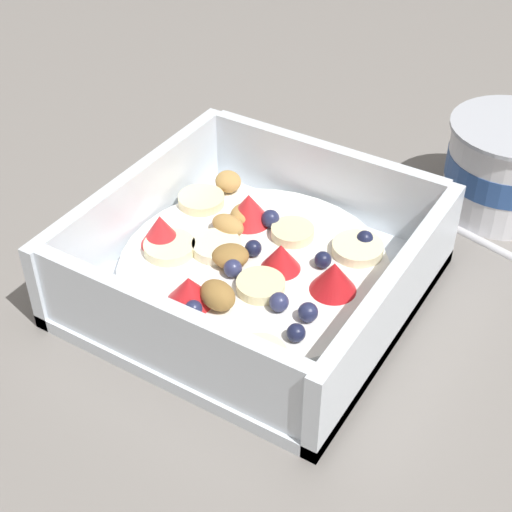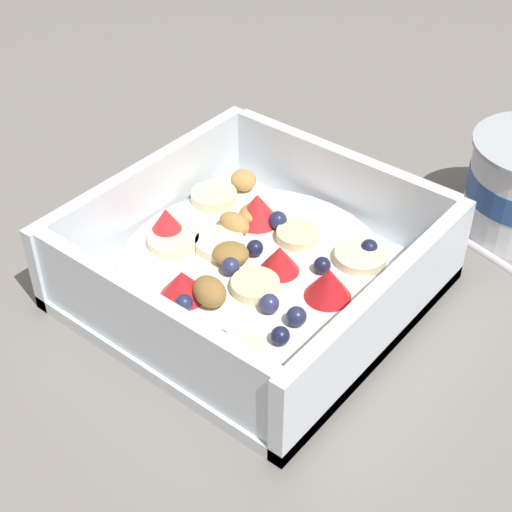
{
  "view_description": "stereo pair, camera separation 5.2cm",
  "coord_description": "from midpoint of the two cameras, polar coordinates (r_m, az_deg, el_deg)",
  "views": [
    {
      "loc": [
        0.34,
        0.22,
        0.36
      ],
      "look_at": [
        -0.0,
        0.01,
        0.03
      ],
      "focal_mm": 54.96,
      "sensor_mm": 36.0,
      "label": 1
    },
    {
      "loc": [
        0.31,
        0.26,
        0.36
      ],
      "look_at": [
        -0.0,
        0.01,
        0.03
      ],
      "focal_mm": 54.96,
      "sensor_mm": 36.0,
      "label": 2
    }
  ],
  "objects": [
    {
      "name": "yogurt_cup",
      "position": [
        0.62,
        15.48,
        6.19
      ],
      "size": [
        0.09,
        0.09,
        0.07
      ],
      "color": "white",
      "rests_on": "ground"
    },
    {
      "name": "fruit_bowl",
      "position": [
        0.53,
        -2.93,
        -0.89
      ],
      "size": [
        0.21,
        0.21,
        0.06
      ],
      "color": "white",
      "rests_on": "ground"
    },
    {
      "name": "spoon",
      "position": [
        0.63,
        7.78,
        4.43
      ],
      "size": [
        0.06,
        0.17,
        0.01
      ],
      "color": "silver",
      "rests_on": "ground"
    },
    {
      "name": "ground_plane",
      "position": [
        0.54,
        -3.46,
        -2.51
      ],
      "size": [
        2.4,
        2.4,
        0.0
      ],
      "primitive_type": "plane",
      "color": "gray"
    }
  ]
}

